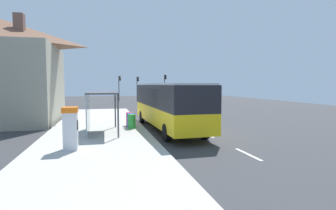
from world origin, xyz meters
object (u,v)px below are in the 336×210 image
object	(u,v)px
traffic_light_far_side	(119,84)
bus_shelter	(97,102)
recycling_bin_red	(130,119)
bus	(168,103)
traffic_light_median	(138,85)
recycling_bin_green	(132,121)
recycling_bin_blue	(131,120)
ticket_machine	(71,128)
white_van	(158,96)
sedan_near	(152,98)
traffic_light_near_side	(165,83)

from	to	relation	value
traffic_light_far_side	bus_shelter	distance (m)	34.80
traffic_light_far_side	recycling_bin_red	bearing A→B (deg)	-91.97
bus	traffic_light_median	size ratio (longest dim) A/B	2.36
recycling_bin_green	traffic_light_far_side	size ratio (longest dim) A/B	0.20
recycling_bin_green	recycling_bin_blue	size ratio (longest dim) A/B	1.00
recycling_bin_blue	bus_shelter	xyz separation A→B (m)	(-2.21, -1.83, 1.44)
ticket_machine	bus_shelter	distance (m)	4.49
white_van	sedan_near	xyz separation A→B (m)	(0.10, 5.35, -0.55)
white_van	ticket_machine	xyz separation A→B (m)	(-9.70, -28.51, -0.17)
recycling_bin_red	traffic_light_median	bearing A→B (deg)	82.03
white_van	recycling_bin_red	bearing A→B (deg)	-106.42
recycling_bin_green	traffic_light_median	size ratio (longest dim) A/B	0.20
traffic_light_near_side	bus_shelter	world-z (taller)	traffic_light_near_side
white_van	bus_shelter	distance (m)	25.75
bus	sedan_near	xyz separation A→B (m)	(4.01, 28.58, -1.05)
traffic_light_far_side	traffic_light_median	bearing A→B (deg)	12.87
ticket_machine	recycling_bin_blue	size ratio (longest dim) A/B	2.04
white_van	ticket_machine	bearing A→B (deg)	-108.78
ticket_machine	recycling_bin_red	xyz separation A→B (m)	(3.30, 6.79, -0.52)
bus	traffic_light_far_side	world-z (taller)	traffic_light_far_side
traffic_light_near_side	traffic_light_far_side	size ratio (longest dim) A/B	1.05
sedan_near	traffic_light_far_side	size ratio (longest dim) A/B	0.93
recycling_bin_blue	recycling_bin_red	size ratio (longest dim) A/B	1.00
recycling_bin_green	recycling_bin_red	size ratio (longest dim) A/B	1.00
recycling_bin_blue	recycling_bin_red	distance (m)	0.70
bus	recycling_bin_blue	xyz separation A→B (m)	(-2.49, 0.81, -1.19)
traffic_light_far_side	traffic_light_median	distance (m)	3.59
recycling_bin_green	recycling_bin_blue	bearing A→B (deg)	90.00
recycling_bin_green	ticket_machine	bearing A→B (deg)	-121.45
recycling_bin_blue	recycling_bin_red	bearing A→B (deg)	90.00
sedan_near	white_van	bearing A→B (deg)	-91.04
white_van	bus_shelter	size ratio (longest dim) A/B	1.30
recycling_bin_green	bus_shelter	world-z (taller)	bus_shelter
traffic_light_near_side	traffic_light_median	bearing A→B (deg)	162.57
recycling_bin_green	traffic_light_median	bearing A→B (deg)	82.36
bus	bus_shelter	xyz separation A→B (m)	(-4.70, -1.03, 0.25)
sedan_near	bus_shelter	distance (m)	30.89
recycling_bin_blue	traffic_light_median	bearing A→B (deg)	82.20
recycling_bin_red	traffic_light_near_side	distance (m)	32.88
white_van	traffic_light_near_side	size ratio (longest dim) A/B	1.03
recycling_bin_red	traffic_light_near_side	xyz separation A→B (m)	(9.70, 31.30, 2.71)
ticket_machine	recycling_bin_blue	bearing A→B (deg)	61.58
traffic_light_far_side	white_van	bearing A→B (deg)	-62.95
sedan_near	recycling_bin_red	distance (m)	27.84
white_van	sedan_near	bearing A→B (deg)	88.96
recycling_bin_green	traffic_light_median	world-z (taller)	traffic_light_median
recycling_bin_blue	traffic_light_far_side	bearing A→B (deg)	88.08
sedan_near	traffic_light_near_side	distance (m)	5.89
white_van	traffic_light_far_side	distance (m)	11.80
recycling_bin_green	recycling_bin_red	world-z (taller)	same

